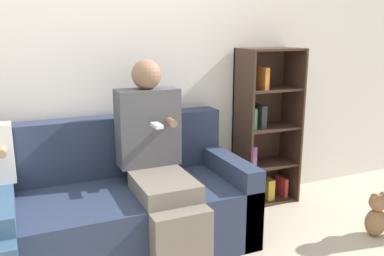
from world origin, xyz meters
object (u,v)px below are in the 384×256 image
bookshelf (264,129)px  teddy_bear (376,216)px  couch (85,213)px  adult_seated (157,156)px

bookshelf → teddy_bear: size_ratio=3.97×
couch → teddy_bear: couch is taller
couch → teddy_bear: (1.95, -0.61, -0.13)m
adult_seated → teddy_bear: 1.64m
bookshelf → teddy_bear: (0.39, -0.90, -0.48)m
teddy_bear → bookshelf: bearing=113.3°
bookshelf → teddy_bear: bearing=-66.7°
couch → adult_seated: 0.61m
adult_seated → teddy_bear: bearing=-18.9°
adult_seated → bookshelf: bookshelf is taller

